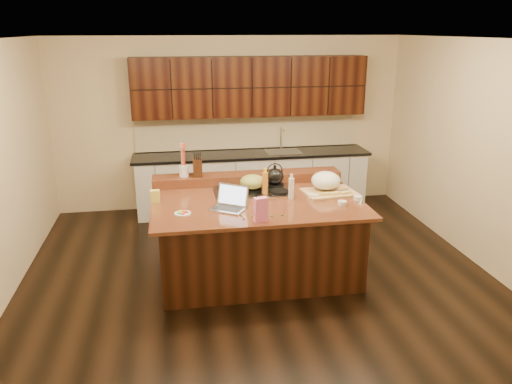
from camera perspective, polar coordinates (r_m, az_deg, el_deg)
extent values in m
cube|color=black|center=(6.12, 0.08, -9.12)|extent=(5.50, 5.00, 0.01)
cube|color=silver|center=(5.43, 0.09, 17.17)|extent=(5.50, 5.00, 0.01)
cube|color=beige|center=(8.05, -2.97, 7.79)|extent=(5.50, 0.01, 2.70)
cube|color=beige|center=(3.33, 7.50, -7.88)|extent=(5.50, 0.01, 2.70)
cube|color=beige|center=(6.66, 24.22, 3.98)|extent=(0.01, 5.00, 2.70)
cube|color=black|center=(5.93, 0.08, -5.30)|extent=(2.22, 1.42, 0.88)
cube|color=black|center=(5.76, 0.08, -1.10)|extent=(2.40, 1.60, 0.04)
cube|color=black|center=(6.39, -0.98, 1.63)|extent=(2.40, 0.30, 0.12)
cube|color=gray|center=(6.03, -0.40, 0.06)|extent=(0.92, 0.52, 0.02)
cylinder|color=black|center=(6.11, -3.38, 0.48)|extent=(0.22, 0.22, 0.03)
cylinder|color=black|center=(6.20, 2.14, 0.77)|extent=(0.22, 0.22, 0.03)
cylinder|color=black|center=(5.86, -3.09, -0.28)|extent=(0.22, 0.22, 0.03)
cylinder|color=black|center=(5.96, 2.65, 0.03)|extent=(0.22, 0.22, 0.03)
cylinder|color=black|center=(6.02, -0.40, 0.26)|extent=(0.22, 0.22, 0.03)
cube|color=silver|center=(7.98, -0.44, 1.06)|extent=(3.60, 0.62, 0.90)
cube|color=black|center=(7.85, -0.45, 4.34)|extent=(3.70, 0.66, 0.04)
cube|color=gray|center=(7.94, 3.12, 4.59)|extent=(0.55, 0.42, 0.01)
cylinder|color=gray|center=(8.07, 2.86, 6.16)|extent=(0.02, 0.02, 0.36)
cube|color=black|center=(7.82, -0.65, 11.95)|extent=(3.60, 0.34, 0.90)
cube|color=beige|center=(8.09, -0.81, 6.79)|extent=(3.60, 0.03, 0.50)
ellipsoid|color=black|center=(6.16, 2.16, 1.81)|extent=(0.29, 0.29, 0.20)
ellipsoid|color=olive|center=(5.99, -0.40, 1.18)|extent=(0.39, 0.39, 0.17)
cube|color=#B7B7BC|center=(5.44, -3.23, -1.98)|extent=(0.44, 0.41, 0.02)
cube|color=black|center=(5.44, -3.23, -1.87)|extent=(0.33, 0.29, 0.00)
cube|color=#B7B7BC|center=(5.51, -2.67, -0.33)|extent=(0.34, 0.26, 0.23)
cube|color=silver|center=(5.50, -2.70, -0.35)|extent=(0.30, 0.23, 0.20)
cylinder|color=orange|center=(5.90, 1.05, 0.97)|extent=(0.07, 0.07, 0.27)
cylinder|color=silver|center=(5.76, 4.06, 0.39)|extent=(0.07, 0.07, 0.25)
cube|color=tan|center=(6.03, 8.38, -0.04)|extent=(0.65, 0.51, 0.03)
ellipsoid|color=white|center=(6.07, 7.98, 1.31)|extent=(0.35, 0.35, 0.22)
cube|color=#EDD872|center=(5.86, 7.79, -0.24)|extent=(0.13, 0.04, 0.04)
cube|color=#EDD872|center=(5.90, 9.01, -0.17)|extent=(0.13, 0.04, 0.04)
cube|color=#EDD872|center=(5.95, 10.22, -0.10)|extent=(0.13, 0.04, 0.04)
cylinder|color=gray|center=(6.05, 9.64, 0.14)|extent=(0.23, 0.10, 0.01)
cylinder|color=white|center=(5.67, 9.82, -1.24)|extent=(0.11, 0.11, 0.04)
cylinder|color=white|center=(5.86, 11.56, -0.69)|extent=(0.12, 0.12, 0.04)
cylinder|color=white|center=(5.84, 6.42, -0.48)|extent=(0.11, 0.11, 0.04)
cylinder|color=#996B3F|center=(6.37, 8.50, 1.24)|extent=(0.32, 0.32, 0.09)
cone|color=silver|center=(5.76, 12.00, -0.93)|extent=(0.10, 0.10, 0.07)
cube|color=pink|center=(5.08, 0.55, -2.01)|extent=(0.15, 0.10, 0.26)
cylinder|color=white|center=(5.38, -8.38, -2.43)|extent=(0.23, 0.23, 0.01)
cube|color=#DDD34E|center=(5.76, -11.45, -0.48)|extent=(0.11, 0.08, 0.15)
cylinder|color=white|center=(6.29, -8.25, 2.39)|extent=(0.13, 0.13, 0.14)
cube|color=black|center=(6.28, -6.70, 2.84)|extent=(0.12, 0.19, 0.22)
ellipsoid|color=red|center=(5.35, 0.02, -2.29)|extent=(0.02, 0.02, 0.02)
ellipsoid|color=#198C26|center=(5.26, -1.66, -2.67)|extent=(0.02, 0.02, 0.02)
ellipsoid|color=red|center=(5.17, -1.40, -3.04)|extent=(0.02, 0.02, 0.02)
ellipsoid|color=#198C26|center=(5.23, 1.07, -2.81)|extent=(0.02, 0.02, 0.02)
ellipsoid|color=red|center=(5.31, 1.02, -2.45)|extent=(0.02, 0.02, 0.02)
ellipsoid|color=#198C26|center=(5.27, 2.99, -2.66)|extent=(0.02, 0.02, 0.02)
ellipsoid|color=red|center=(5.26, 0.99, -2.68)|extent=(0.02, 0.02, 0.02)
ellipsoid|color=#198C26|center=(5.24, -0.62, -2.76)|extent=(0.02, 0.02, 0.02)
ellipsoid|color=red|center=(5.28, 0.96, -2.59)|extent=(0.02, 0.02, 0.02)
ellipsoid|color=#198C26|center=(5.24, 1.80, -2.75)|extent=(0.02, 0.02, 0.02)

